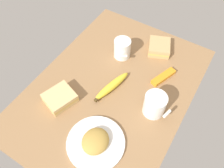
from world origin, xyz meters
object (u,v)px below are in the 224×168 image
object	(u,v)px
plate_of_food	(96,142)
banana	(112,87)
coffee_mug_black	(122,48)
sandwich_side	(60,98)
coffee_mug_milky	(155,104)
sandwich_main	(159,47)
snack_bar	(163,77)

from	to	relation	value
plate_of_food	banana	world-z (taller)	plate_of_food
coffee_mug_black	sandwich_side	xyz separation A→B (cm)	(-35.64, 8.94, -2.66)
coffee_mug_milky	coffee_mug_black	bearing A→B (deg)	52.98
sandwich_main	snack_bar	bearing A→B (deg)	-148.14
plate_of_food	snack_bar	bearing A→B (deg)	-11.96
sandwich_main	banana	distance (cm)	32.57
plate_of_food	banana	bearing A→B (deg)	17.99
coffee_mug_black	sandwich_main	bearing A→B (deg)	-47.88
snack_bar	coffee_mug_milky	bearing A→B (deg)	-148.54
coffee_mug_milky	banana	xyz separation A→B (cm)	(0.29, 19.89, -3.43)
coffee_mug_milky	sandwich_main	distance (cm)	34.43
snack_bar	plate_of_food	bearing A→B (deg)	-171.41
plate_of_food	coffee_mug_black	world-z (taller)	coffee_mug_black
coffee_mug_milky	sandwich_main	bearing A→B (deg)	21.19
sandwich_main	snack_bar	xyz separation A→B (cm)	(-14.55, -9.04, -1.20)
sandwich_main	coffee_mug_black	bearing A→B (deg)	132.12
plate_of_food	sandwich_main	xyz separation A→B (cm)	(55.74, 0.32, 0.69)
coffee_mug_milky	sandwich_main	size ratio (longest dim) A/B	0.80
plate_of_food	sandwich_main	bearing A→B (deg)	0.33
sandwich_side	snack_bar	world-z (taller)	sandwich_side
plate_of_food	sandwich_side	bearing A→B (deg)	71.30
coffee_mug_milky	sandwich_main	world-z (taller)	coffee_mug_milky
coffee_mug_black	coffee_mug_milky	distance (cm)	32.63
banana	snack_bar	distance (cm)	23.83
coffee_mug_black	snack_bar	bearing A→B (deg)	-95.55
sandwich_side	snack_bar	distance (cm)	46.04
plate_of_food	banana	size ratio (longest dim) A/B	1.10
sandwich_main	sandwich_side	world-z (taller)	same
coffee_mug_black	banana	size ratio (longest dim) A/B	0.49
plate_of_food	banana	distance (cm)	25.27
plate_of_food	sandwich_side	size ratio (longest dim) A/B	1.52
plate_of_food	coffee_mug_milky	world-z (taller)	coffee_mug_milky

